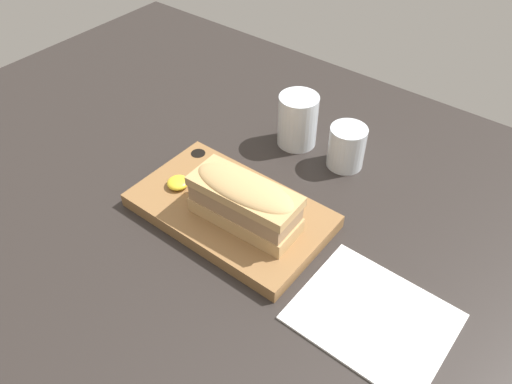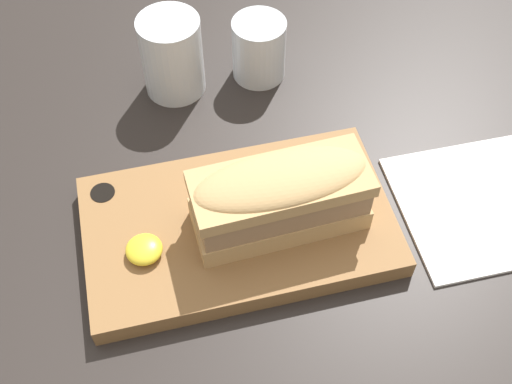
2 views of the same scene
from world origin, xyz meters
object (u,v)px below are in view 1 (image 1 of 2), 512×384
object	(u,v)px
sandwich	(245,200)
wine_glass	(346,148)
serving_board	(230,210)
water_glass	(298,123)
napkin	(373,317)

from	to	relation	value
sandwich	wine_glass	size ratio (longest dim) A/B	2.22
serving_board	wine_glass	bearing A→B (deg)	71.10
serving_board	water_glass	bearing A→B (deg)	96.96
serving_board	napkin	size ratio (longest dim) A/B	1.55
water_glass	napkin	bearing A→B (deg)	-40.30
serving_board	water_glass	distance (cm)	24.26
napkin	serving_board	bearing A→B (deg)	174.08
serving_board	wine_glass	size ratio (longest dim) A/B	4.00
sandwich	water_glass	xyz separation A→B (cm)	(-7.15, 25.04, -2.42)
sandwich	wine_glass	bearing A→B (deg)	81.10
sandwich	wine_glass	xyz separation A→B (cm)	(3.91, 24.99, -3.10)
wine_glass	napkin	xyz separation A→B (cm)	(20.59, -26.79, -3.66)
serving_board	water_glass	world-z (taller)	water_glass
water_glass	wine_glass	world-z (taller)	water_glass
napkin	water_glass	bearing A→B (deg)	139.70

